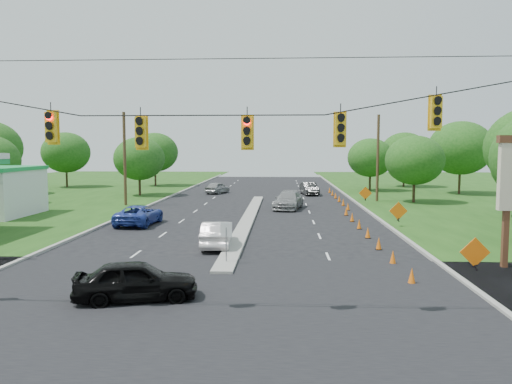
{
  "coord_description": "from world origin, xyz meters",
  "views": [
    {
      "loc": [
        2.65,
        -17.23,
        5.53
      ],
      "look_at": [
        1.0,
        13.89,
        2.8
      ],
      "focal_mm": 35.0,
      "sensor_mm": 36.0,
      "label": 1
    }
  ],
  "objects": [
    {
      "name": "cone_3",
      "position": [
        7.94,
        13.5,
        0.35
      ],
      "size": [
        0.32,
        0.32,
        0.7
      ],
      "primitive_type": "cone",
      "color": "orange",
      "rests_on": "ground"
    },
    {
      "name": "cone_7",
      "position": [
        8.54,
        27.5,
        0.35
      ],
      "size": [
        0.32,
        0.32,
        0.7
      ],
      "primitive_type": "cone",
      "color": "orange",
      "rests_on": "ground"
    },
    {
      "name": "blue_pickup",
      "position": [
        -7.72,
        18.13,
        0.72
      ],
      "size": [
        2.68,
        5.32,
        1.44
      ],
      "primitive_type": "imported",
      "rotation": [
        0.0,
        0.0,
        3.09
      ],
      "color": "#283E9C",
      "rests_on": "ground"
    },
    {
      "name": "tree_11",
      "position": [
        20.0,
        55.0,
        4.96
      ],
      "size": [
        6.72,
        6.72,
        7.84
      ],
      "color": "black",
      "rests_on": "ground"
    },
    {
      "name": "black_sedan",
      "position": [
        -2.63,
        0.22,
        0.75
      ],
      "size": [
        4.7,
        2.74,
        1.5
      ],
      "primitive_type": "imported",
      "rotation": [
        0.0,
        0.0,
        1.8
      ],
      "color": "black",
      "rests_on": "ground"
    },
    {
      "name": "tree_5",
      "position": [
        -14.0,
        40.0,
        4.34
      ],
      "size": [
        5.88,
        5.88,
        6.86
      ],
      "color": "black",
      "rests_on": "ground"
    },
    {
      "name": "tree_12",
      "position": [
        14.0,
        48.0,
        4.34
      ],
      "size": [
        5.88,
        5.88,
        6.86
      ],
      "color": "black",
      "rests_on": "ground"
    },
    {
      "name": "cone_12",
      "position": [
        8.54,
        45.0,
        0.35
      ],
      "size": [
        0.32,
        0.32,
        0.7
      ],
      "primitive_type": "cone",
      "color": "orange",
      "rests_on": "ground"
    },
    {
      "name": "median",
      "position": [
        0.0,
        21.0,
        0.0
      ],
      "size": [
        1.0,
        34.0,
        0.18
      ],
      "primitive_type": "cube",
      "color": "gray",
      "rests_on": "ground"
    },
    {
      "name": "cone_6",
      "position": [
        7.94,
        24.0,
        0.35
      ],
      "size": [
        0.32,
        0.32,
        0.7
      ],
      "primitive_type": "cone",
      "color": "orange",
      "rests_on": "ground"
    },
    {
      "name": "work_sign_0",
      "position": [
        10.8,
        4.0,
        1.09
      ],
      "size": [
        1.27,
        0.58,
        1.37
      ],
      "color": "black",
      "rests_on": "ground"
    },
    {
      "name": "cross_street",
      "position": [
        0.0,
        0.0,
        0.0
      ],
      "size": [
        160.0,
        14.0,
        0.02
      ],
      "primitive_type": "cube",
      "color": "black",
      "rests_on": "ground"
    },
    {
      "name": "tree_4",
      "position": [
        -28.0,
        52.0,
        4.96
      ],
      "size": [
        6.72,
        6.72,
        7.84
      ],
      "color": "black",
      "rests_on": "ground"
    },
    {
      "name": "silver_car_oncoming",
      "position": [
        -5.35,
        43.58,
        0.71
      ],
      "size": [
        2.97,
        4.49,
        1.42
      ],
      "primitive_type": "imported",
      "rotation": [
        0.0,
        0.0,
        2.8
      ],
      "color": "#969696",
      "rests_on": "ground"
    },
    {
      "name": "cone_4",
      "position": [
        7.94,
        17.0,
        0.35
      ],
      "size": [
        0.32,
        0.32,
        0.7
      ],
      "primitive_type": "cone",
      "color": "orange",
      "rests_on": "ground"
    },
    {
      "name": "utility_pole_far_left",
      "position": [
        -12.5,
        30.0,
        4.5
      ],
      "size": [
        0.28,
        0.28,
        9.0
      ],
      "primitive_type": "cylinder",
      "color": "#422D1C",
      "rests_on": "ground"
    },
    {
      "name": "silver_car_far",
      "position": [
        3.2,
        28.22,
        0.8
      ],
      "size": [
        3.25,
        5.82,
        1.6
      ],
      "primitive_type": "imported",
      "rotation": [
        0.0,
        0.0,
        -0.19
      ],
      "color": "gray",
      "rests_on": "ground"
    },
    {
      "name": "tree_9",
      "position": [
        16.0,
        34.0,
        4.34
      ],
      "size": [
        5.88,
        5.88,
        6.86
      ],
      "color": "black",
      "rests_on": "ground"
    },
    {
      "name": "dark_car_receding",
      "position": [
        5.86,
        42.22,
        0.75
      ],
      "size": [
        2.28,
        4.74,
        1.5
      ],
      "primitive_type": "imported",
      "rotation": [
        0.0,
        0.0,
        0.16
      ],
      "color": "black",
      "rests_on": "ground"
    },
    {
      "name": "ground",
      "position": [
        0.0,
        0.0,
        0.0
      ],
      "size": [
        160.0,
        160.0,
        0.0
      ],
      "primitive_type": "plane",
      "color": "black",
      "rests_on": "ground"
    },
    {
      "name": "cone_10",
      "position": [
        8.54,
        38.0,
        0.35
      ],
      "size": [
        0.32,
        0.32,
        0.7
      ],
      "primitive_type": "cone",
      "color": "orange",
      "rests_on": "ground"
    },
    {
      "name": "cone_5",
      "position": [
        7.94,
        20.5,
        0.35
      ],
      "size": [
        0.32,
        0.32,
        0.7
      ],
      "primitive_type": "cone",
      "color": "orange",
      "rests_on": "ground"
    },
    {
      "name": "utility_pole_far_right",
      "position": [
        12.5,
        35.0,
        4.5
      ],
      "size": [
        0.28,
        0.28,
        9.0
      ],
      "primitive_type": "cylinder",
      "color": "#422D1C",
      "rests_on": "ground"
    },
    {
      "name": "cone_8",
      "position": [
        8.54,
        31.0,
        0.35
      ],
      "size": [
        0.32,
        0.32,
        0.7
      ],
      "primitive_type": "cone",
      "color": "orange",
      "rests_on": "ground"
    },
    {
      "name": "work_sign_1",
      "position": [
        10.8,
        18.0,
        1.09
      ],
      "size": [
        1.27,
        0.58,
        1.37
      ],
      "color": "black",
      "rests_on": "ground"
    },
    {
      "name": "signal_span",
      "position": [
        -0.05,
        -1.0,
        4.97
      ],
      "size": [
        25.6,
        0.32,
        9.0
      ],
      "color": "#422D1C",
      "rests_on": "ground"
    },
    {
      "name": "work_sign_2",
      "position": [
        10.8,
        32.0,
        1.09
      ],
      "size": [
        1.27,
        0.58,
        1.37
      ],
      "color": "black",
      "rests_on": "ground"
    },
    {
      "name": "curb_left",
      "position": [
        -10.1,
        30.0,
        0.0
      ],
      "size": [
        0.25,
        110.0,
        0.16
      ],
      "primitive_type": "cube",
      "color": "gray",
      "rests_on": "ground"
    },
    {
      "name": "tree_10",
      "position": [
        24.0,
        44.0,
        5.58
      ],
      "size": [
        7.56,
        7.56,
        8.82
      ],
      "color": "black",
      "rests_on": "ground"
    },
    {
      "name": "white_sedan",
      "position": [
        -1.03,
        10.25,
        0.73
      ],
      "size": [
        1.82,
        4.5,
        1.45
      ],
      "primitive_type": "imported",
      "rotation": [
        0.0,
        0.0,
        3.21
      ],
      "color": "silver",
      "rests_on": "ground"
    },
    {
      "name": "cone_1",
      "position": [
        7.94,
        6.5,
        0.35
      ],
      "size": [
        0.32,
        0.32,
        0.7
      ],
      "primitive_type": "cone",
      "color": "orange",
      "rests_on": "ground"
    },
    {
      "name": "curb_right",
      "position": [
        10.1,
        30.0,
        0.0
      ],
      "size": [
        0.25,
        110.0,
        0.16
      ],
      "primitive_type": "cube",
      "color": "gray",
      "rests_on": "ground"
    },
    {
      "name": "cone_11",
      "position": [
        8.54,
        41.5,
        0.35
      ],
      "size": [
        0.32,
        0.32,
        0.7
      ],
      "primitive_type": "cone",
      "color": "orange",
      "rests_on": "ground"
    },
    {
      "name": "cone_2",
      "position": [
        7.94,
        10.0,
        0.35
      ],
      "size": [
        0.32,
        0.32,
        0.7
      ],
      "primitive_type": "cone",
      "color": "orange",
      "rests_on": "ground"
    },
    {
      "name": "cone_9",
      "position": [
        8.54,
        34.5,
        0.35
      ],
      "size": [
        0.32,
        0.32,
        0.7
      ],
      "primitive_type": "cone",
      "color": "orange",
      "rests_on": "ground"
    },
    {
      "name": "tree_6",
      "position": [
        -16.0,
        55.0,
        4.96
      ],
      "size": [
        6.72,
        6.72,
        7.84
      ],
      "color": "black",
      "rests_on": "ground"
    },
    {
      "name": "median_sign",
      "position": [
        0.0,
        6.0,
        1.46
      ],
      "size": [
        0.55,
        0.06,
        2.05
      ],
      "color": "gray",
      "rests_on": "ground"
    },
    {
      "name": "cone_0",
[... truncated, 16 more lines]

